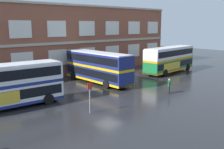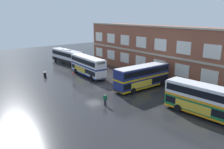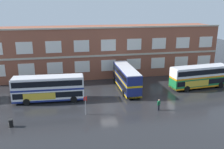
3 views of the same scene
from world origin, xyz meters
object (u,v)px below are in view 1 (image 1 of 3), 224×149
(double_decker_middle, at_px, (98,67))
(bus_stand_flag, at_px, (90,95))
(waiting_passenger, at_px, (169,85))
(double_decker_far, at_px, (170,59))
(double_decker_near, at_px, (2,86))

(double_decker_middle, relative_size, bus_stand_flag, 4.08)
(waiting_passenger, xyz_separation_m, bus_stand_flag, (-10.58, 0.61, 0.70))
(double_decker_far, bearing_deg, waiting_passenger, -144.06)
(double_decker_near, height_order, double_decker_far, same)
(double_decker_far, relative_size, waiting_passenger, 6.58)
(double_decker_far, xyz_separation_m, waiting_passenger, (-10.99, -7.97, -1.22))
(double_decker_far, bearing_deg, double_decker_middle, 172.32)
(double_decker_near, distance_m, waiting_passenger, 17.23)
(waiting_passenger, distance_m, bus_stand_flag, 10.62)
(double_decker_near, relative_size, double_decker_middle, 1.01)
(double_decker_near, bearing_deg, double_decker_middle, 12.58)
(double_decker_near, relative_size, double_decker_far, 0.99)
(double_decker_far, height_order, bus_stand_flag, double_decker_far)
(double_decker_middle, height_order, waiting_passenger, double_decker_middle)
(double_decker_middle, xyz_separation_m, double_decker_far, (13.37, -1.80, 0.00))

